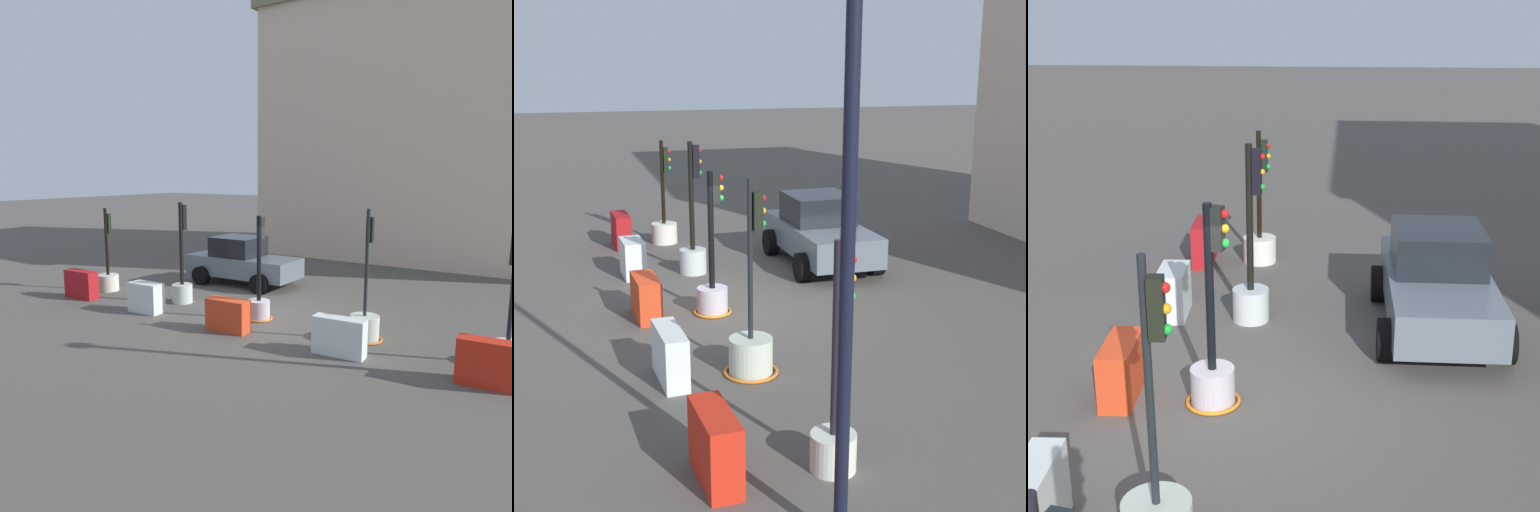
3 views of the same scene
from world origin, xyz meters
TOP-DOWN VIEW (x-y plane):
  - ground_plane at (0.00, 0.00)m, footprint 120.00×120.00m
  - traffic_light_0 at (-5.96, -0.20)m, footprint 0.68×0.68m
  - traffic_light_1 at (-2.85, 0.01)m, footprint 0.62×0.62m
  - traffic_light_2 at (0.03, -0.14)m, footprint 0.75×0.75m
  - traffic_light_3 at (3.02, -0.17)m, footprint 0.87×0.87m
  - traffic_light_4 at (6.03, 0.06)m, footprint 0.56×0.56m
  - construction_barrier_0 at (-5.84, -1.35)m, footprint 1.14×0.46m
  - construction_barrier_1 at (-2.97, -1.36)m, footprint 1.00×0.53m
  - construction_barrier_2 at (-0.05, -1.42)m, footprint 1.11×0.49m
  - construction_barrier_3 at (2.95, -1.42)m, footprint 1.16×0.42m
  - construction_barrier_4 at (5.87, -1.35)m, footprint 1.11×0.45m
  - car_grey_saloon at (-2.81, 3.09)m, footprint 3.95×2.07m
  - building_main_facade at (0.67, 13.44)m, footprint 14.37×8.80m

SIDE VIEW (x-z plane):
  - ground_plane at x=0.00m, z-range 0.00..0.00m
  - construction_barrier_2 at x=-0.05m, z-range 0.00..0.81m
  - construction_barrier_3 at x=2.95m, z-range 0.00..0.84m
  - construction_barrier_1 at x=-2.97m, z-range 0.00..0.84m
  - construction_barrier_0 at x=-5.84m, z-range 0.00..0.88m
  - construction_barrier_4 at x=5.87m, z-range 0.00..0.88m
  - traffic_light_3 at x=3.02m, z-range -1.10..1.99m
  - traffic_light_0 at x=-5.96m, z-range -0.89..1.86m
  - traffic_light_2 at x=0.03m, z-range -0.84..1.94m
  - traffic_light_4 at x=6.03m, z-range -0.83..2.02m
  - traffic_light_1 at x=-2.85m, z-range -0.89..2.15m
  - car_grey_saloon at x=-2.81m, z-range -0.04..1.64m
  - building_main_facade at x=0.67m, z-range 0.02..11.80m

